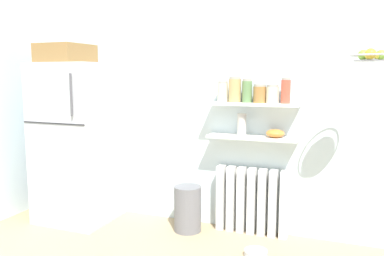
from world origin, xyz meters
name	(u,v)px	position (x,y,z in m)	size (l,w,h in m)	color
back_wall	(224,98)	(0.00, 2.05, 1.30)	(7.04, 0.10, 2.60)	silver
refrigerator	(77,138)	(-1.48, 1.64, 0.87)	(0.74, 0.74, 1.85)	#B7BABF
radiator	(252,201)	(0.34, 1.92, 0.32)	(0.69, 0.12, 0.64)	white
wall_shelf_lower	(252,137)	(0.34, 1.89, 0.95)	(0.85, 0.22, 0.03)	white
wall_shelf_upper	(253,104)	(0.34, 1.89, 1.26)	(0.85, 0.22, 0.03)	white
storage_jar_0	(223,92)	(0.04, 1.89, 1.37)	(0.10, 0.10, 0.20)	beige
storage_jar_1	(235,90)	(0.16, 1.89, 1.39)	(0.12, 0.12, 0.24)	tan
storage_jar_2	(247,91)	(0.28, 1.89, 1.38)	(0.09, 0.09, 0.22)	#5B7F4C
storage_jar_3	(260,94)	(0.40, 1.89, 1.36)	(0.12, 0.12, 0.17)	olive
storage_jar_4	(272,94)	(0.51, 1.89, 1.36)	(0.11, 0.11, 0.17)	beige
storage_jar_5	(286,91)	(0.63, 1.89, 1.39)	(0.08, 0.08, 0.23)	#C64C38
vase	(242,125)	(0.23, 1.89, 1.07)	(0.09, 0.09, 0.21)	#B2ADA8
shelf_bowl	(275,133)	(0.55, 1.89, 1.00)	(0.17, 0.17, 0.08)	orange
trash_bin	(188,209)	(-0.26, 1.73, 0.23)	(0.27, 0.27, 0.45)	slate
pet_food_bowl	(256,253)	(0.49, 1.44, 0.03)	(0.20, 0.20, 0.05)	#B7B7BC
hanging_fruit_basket	(371,56)	(1.30, 1.49, 1.67)	(0.29, 0.29, 0.09)	#B2B2B7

